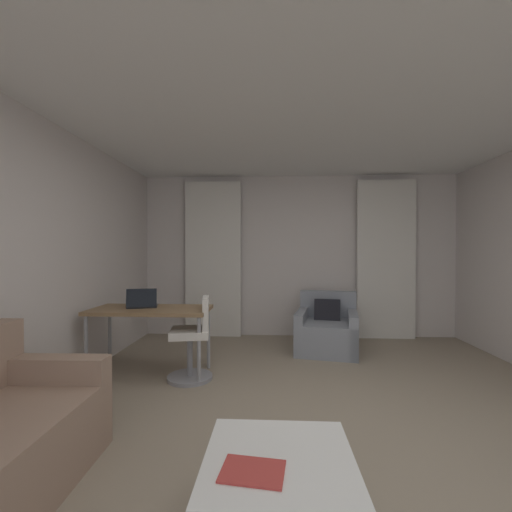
{
  "coord_description": "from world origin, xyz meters",
  "views": [
    {
      "loc": [
        -0.4,
        -2.56,
        1.36
      ],
      "look_at": [
        -0.6,
        1.44,
        1.32
      ],
      "focal_mm": 23.85,
      "sensor_mm": 36.0,
      "label": 1
    }
  ],
  "objects": [
    {
      "name": "ground_plane",
      "position": [
        0.0,
        0.0,
        0.0
      ],
      "size": [
        12.0,
        12.0,
        0.0
      ],
      "primitive_type": "plane",
      "color": "gray"
    },
    {
      "name": "wall_window",
      "position": [
        0.0,
        3.03,
        1.3
      ],
      "size": [
        5.12,
        0.06,
        2.6
      ],
      "color": "silver",
      "rests_on": "ground"
    },
    {
      "name": "wall_left",
      "position": [
        -2.53,
        0.0,
        1.3
      ],
      "size": [
        0.06,
        6.12,
        2.6
      ],
      "color": "silver",
      "rests_on": "ground"
    },
    {
      "name": "ceiling",
      "position": [
        0.0,
        0.0,
        2.63
      ],
      "size": [
        5.12,
        6.12,
        0.06
      ],
      "primitive_type": "cube",
      "color": "white",
      "rests_on": "wall_left"
    },
    {
      "name": "curtain_left_panel",
      "position": [
        -1.38,
        2.9,
        1.25
      ],
      "size": [
        0.9,
        0.06,
        2.5
      ],
      "color": "silver",
      "rests_on": "ground"
    },
    {
      "name": "curtain_right_panel",
      "position": [
        1.38,
        2.9,
        1.25
      ],
      "size": [
        0.9,
        0.06,
        2.5
      ],
      "color": "silver",
      "rests_on": "ground"
    },
    {
      "name": "armchair",
      "position": [
        0.34,
        2.17,
        0.27
      ],
      "size": [
        0.96,
        1.01,
        0.79
      ],
      "color": "gray",
      "rests_on": "ground"
    },
    {
      "name": "desk",
      "position": [
        -1.75,
        1.12,
        0.68
      ],
      "size": [
        1.29,
        0.61,
        0.74
      ],
      "color": "olive",
      "rests_on": "ground"
    },
    {
      "name": "desk_chair",
      "position": [
        -1.25,
        1.03,
        0.39
      ],
      "size": [
        0.48,
        0.48,
        0.88
      ],
      "color": "gray",
      "rests_on": "ground"
    },
    {
      "name": "laptop",
      "position": [
        -1.86,
        1.16,
        0.79
      ],
      "size": [
        0.37,
        0.32,
        0.22
      ],
      "color": "#2D2D33",
      "rests_on": "desk"
    },
    {
      "name": "coffee_table",
      "position": [
        -0.37,
        -0.95,
        0.19
      ],
      "size": [
        0.72,
        0.71,
        0.39
      ],
      "color": "white",
      "rests_on": "ground"
    },
    {
      "name": "magazine_open",
      "position": [
        -0.49,
        -1.07,
        0.39
      ],
      "size": [
        0.3,
        0.23,
        0.01
      ],
      "color": "#B73833",
      "rests_on": "coffee_table"
    }
  ]
}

